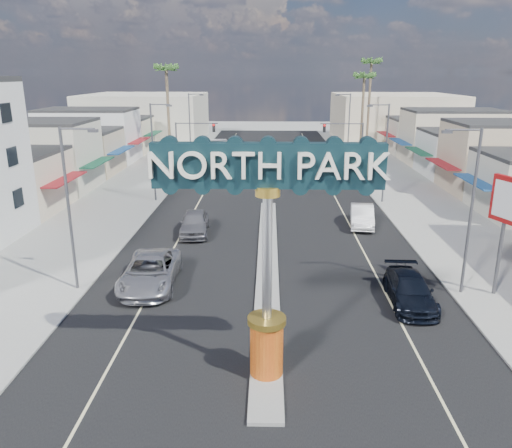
# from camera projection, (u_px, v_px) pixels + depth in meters

# --- Properties ---
(ground) EXTENTS (160.00, 160.00, 0.00)m
(ground) POSITION_uv_depth(u_px,v_px,m) (268.00, 202.00, 46.72)
(ground) COLOR gray
(ground) RESTS_ON ground
(road) EXTENTS (20.00, 120.00, 0.01)m
(road) POSITION_uv_depth(u_px,v_px,m) (268.00, 202.00, 46.72)
(road) COLOR black
(road) RESTS_ON ground
(median_island) EXTENTS (1.30, 30.00, 0.16)m
(median_island) POSITION_uv_depth(u_px,v_px,m) (268.00, 264.00, 31.40)
(median_island) COLOR gray
(median_island) RESTS_ON ground
(sidewalk_left) EXTENTS (8.00, 120.00, 0.12)m
(sidewalk_left) POSITION_uv_depth(u_px,v_px,m) (120.00, 200.00, 47.06)
(sidewalk_left) COLOR gray
(sidewalk_left) RESTS_ON ground
(sidewalk_right) EXTENTS (8.00, 120.00, 0.12)m
(sidewalk_right) POSITION_uv_depth(u_px,v_px,m) (419.00, 202.00, 46.35)
(sidewalk_right) COLOR gray
(sidewalk_right) RESTS_ON ground
(storefront_row_left) EXTENTS (12.00, 42.00, 6.00)m
(storefront_row_left) POSITION_uv_depth(u_px,v_px,m) (66.00, 149.00, 58.89)
(storefront_row_left) COLOR beige
(storefront_row_left) RESTS_ON ground
(storefront_row_right) EXTENTS (12.00, 42.00, 6.00)m
(storefront_row_right) POSITION_uv_depth(u_px,v_px,m) (476.00, 150.00, 57.68)
(storefront_row_right) COLOR #B7B29E
(storefront_row_right) RESTS_ON ground
(backdrop_far_left) EXTENTS (20.00, 20.00, 8.00)m
(backdrop_far_left) POSITION_uv_depth(u_px,v_px,m) (146.00, 117.00, 89.15)
(backdrop_far_left) COLOR #B7B29E
(backdrop_far_left) RESTS_ON ground
(backdrop_far_right) EXTENTS (20.00, 20.00, 8.00)m
(backdrop_far_right) POSITION_uv_depth(u_px,v_px,m) (394.00, 118.00, 88.04)
(backdrop_far_right) COLOR beige
(backdrop_far_right) RESTS_ON ground
(gateway_sign) EXTENTS (8.20, 1.50, 9.15)m
(gateway_sign) POSITION_uv_depth(u_px,v_px,m) (267.00, 236.00, 18.20)
(gateway_sign) COLOR #C0340E
(gateway_sign) RESTS_ON median_island
(traffic_signal_left) EXTENTS (5.09, 0.45, 6.00)m
(traffic_signal_left) POSITION_uv_depth(u_px,v_px,m) (191.00, 137.00, 59.09)
(traffic_signal_left) COLOR #47474C
(traffic_signal_left) RESTS_ON ground
(traffic_signal_right) EXTENTS (5.09, 0.45, 6.00)m
(traffic_signal_right) POSITION_uv_depth(u_px,v_px,m) (347.00, 138.00, 58.63)
(traffic_signal_right) COLOR #47474C
(traffic_signal_right) RESTS_ON ground
(streetlight_l_near) EXTENTS (2.03, 0.22, 9.00)m
(streetlight_l_near) POSITION_uv_depth(u_px,v_px,m) (71.00, 202.00, 26.38)
(streetlight_l_near) COLOR #47474C
(streetlight_l_near) RESTS_ON ground
(streetlight_l_mid) EXTENTS (2.03, 0.22, 9.00)m
(streetlight_l_mid) POSITION_uv_depth(u_px,v_px,m) (155.00, 148.00, 45.51)
(streetlight_l_mid) COLOR #47474C
(streetlight_l_mid) RESTS_ON ground
(streetlight_l_far) EXTENTS (2.03, 0.22, 9.00)m
(streetlight_l_far) POSITION_uv_depth(u_px,v_px,m) (191.00, 124.00, 66.55)
(streetlight_l_far) COLOR #47474C
(streetlight_l_far) RESTS_ON ground
(streetlight_r_near) EXTENTS (2.03, 0.22, 9.00)m
(streetlight_r_near) POSITION_uv_depth(u_px,v_px,m) (469.00, 205.00, 25.86)
(streetlight_r_near) COLOR #47474C
(streetlight_r_near) RESTS_ON ground
(streetlight_r_mid) EXTENTS (2.03, 0.22, 9.00)m
(streetlight_r_mid) POSITION_uv_depth(u_px,v_px,m) (384.00, 148.00, 44.99)
(streetlight_r_mid) COLOR #47474C
(streetlight_r_mid) RESTS_ON ground
(streetlight_r_far) EXTENTS (2.03, 0.22, 9.00)m
(streetlight_r_far) POSITION_uv_depth(u_px,v_px,m) (348.00, 124.00, 66.02)
(streetlight_r_far) COLOR #47474C
(streetlight_r_far) RESTS_ON ground
(palm_left_far) EXTENTS (2.60, 2.60, 13.10)m
(palm_left_far) POSITION_uv_depth(u_px,v_px,m) (166.00, 74.00, 62.83)
(palm_left_far) COLOR brown
(palm_left_far) RESTS_ON ground
(palm_right_mid) EXTENTS (2.60, 2.60, 12.10)m
(palm_right_mid) POSITION_uv_depth(u_px,v_px,m) (364.00, 80.00, 68.17)
(palm_right_mid) COLOR brown
(palm_right_mid) RESTS_ON ground
(palm_right_far) EXTENTS (2.60, 2.60, 14.10)m
(palm_right_far) POSITION_uv_depth(u_px,v_px,m) (371.00, 67.00, 73.34)
(palm_right_far) COLOR brown
(palm_right_far) RESTS_ON ground
(suv_left) EXTENTS (3.17, 6.44, 1.76)m
(suv_left) POSITION_uv_depth(u_px,v_px,m) (150.00, 271.00, 28.13)
(suv_left) COLOR #A9A8AD
(suv_left) RESTS_ON ground
(suv_right) EXTENTS (2.32, 5.31, 1.52)m
(suv_right) POSITION_uv_depth(u_px,v_px,m) (410.00, 290.00, 25.98)
(suv_right) COLOR black
(suv_right) RESTS_ON ground
(car_parked_left) EXTENTS (2.40, 5.24, 1.74)m
(car_parked_left) POSITION_uv_depth(u_px,v_px,m) (195.00, 223.00, 37.27)
(car_parked_left) COLOR slate
(car_parked_left) RESTS_ON ground
(car_parked_right) EXTENTS (2.38, 5.15, 1.64)m
(car_parked_right) POSITION_uv_depth(u_px,v_px,m) (362.00, 216.00, 39.24)
(car_parked_right) COLOR silver
(car_parked_right) RESTS_ON ground
(city_bus) EXTENTS (3.16, 13.25, 3.69)m
(city_bus) POSITION_uv_depth(u_px,v_px,m) (211.00, 160.00, 58.28)
(city_bus) COLOR white
(city_bus) RESTS_ON ground
(bank_pylon_sign) EXTENTS (0.92, 1.98, 6.44)m
(bank_pylon_sign) POSITION_uv_depth(u_px,v_px,m) (506.00, 207.00, 25.73)
(bank_pylon_sign) COLOR #47474C
(bank_pylon_sign) RESTS_ON sidewalk_right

